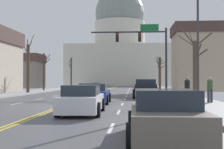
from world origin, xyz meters
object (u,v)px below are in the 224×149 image
Objects in this scene: sedan_near_02 at (82,100)px; signal_gantry at (145,44)px; sedan_near_01 at (94,94)px; pedestrian_01 at (187,88)px; sedan_near_03 at (165,117)px; sedan_oncoming_00 at (86,88)px; street_lamp_right at (193,21)px; sedan_oncoming_01 at (95,87)px; pickup_truck_near_00 at (146,89)px; pedestrian_00 at (210,88)px.

signal_gantry is at bearing 79.06° from sedan_near_02.
sedan_near_01 is 2.62× the size of pedestrian_01.
sedan_near_03 reaches higher than sedan_oncoming_00.
pedestrian_01 is (5.90, 6.59, 0.42)m from sedan_near_02.
pedestrian_01 is (2.71, 13.04, 0.43)m from sedan_near_03.
sedan_oncoming_01 is (-9.87, 30.73, -4.66)m from street_lamp_right.
sedan_near_02 is (-6.05, -5.32, -4.58)m from street_lamp_right.
sedan_near_02 is at bearing -138.67° from street_lamp_right.
sedan_oncoming_00 is 2.80× the size of pedestrian_01.
pedestrian_01 reaches higher than pickup_truck_near_00.
pedestrian_01 is at bearing 96.73° from street_lamp_right.
pedestrian_00 reaches higher than pickup_truck_near_00.
sedan_near_01 is 6.76m from sedan_near_02.
pickup_truck_near_00 is at bearing 107.98° from pedestrian_01.
signal_gantry is 13.37m from sedan_near_01.
signal_gantry is 4.84× the size of pedestrian_01.
sedan_oncoming_00 is at bearing 133.94° from signal_gantry.
signal_gantry is 1.73× the size of sedan_oncoming_00.
street_lamp_right reaches higher than pedestrian_00.
signal_gantry is at bearing 100.38° from street_lamp_right.
pedestrian_01 reaches higher than sedan_near_02.
sedan_oncoming_00 is at bearing 115.02° from street_lamp_right.
street_lamp_right is 12.95m from sedan_near_03.
pedestrian_00 reaches higher than sedan_oncoming_01.
pickup_truck_near_00 is (-2.57, 8.73, -4.48)m from street_lamp_right.
sedan_oncoming_00 is (-3.48, 19.54, -0.06)m from sedan_near_01.
pickup_truck_near_00 is (-0.13, -4.62, -4.55)m from signal_gantry.
sedan_oncoming_00 is (-3.73, 26.29, -0.08)m from sedan_near_02.
signal_gantry is 13.57m from street_lamp_right.
sedan_near_02 is 7.20m from sedan_near_03.
pedestrian_01 reaches higher than sedan_oncoming_01.
sedan_near_02 is at bearing -81.92° from sedan_oncoming_00.
sedan_oncoming_01 is at bearing 110.27° from pedestrian_00.
street_lamp_right is at bearing -83.27° from pedestrian_01.
sedan_near_03 is (-0.29, -20.50, -0.12)m from pickup_truck_near_00.
street_lamp_right is 32.61m from sedan_oncoming_01.
signal_gantry reaches higher than pedestrian_01.
signal_gantry reaches higher than sedan_near_02.
sedan_near_02 is 1.03× the size of sedan_oncoming_01.
sedan_near_02 reaches higher than sedan_near_03.
street_lamp_right is 7.93m from sedan_near_01.
sedan_near_01 is 13.64m from sedan_near_03.
sedan_oncoming_01 is (-3.81, 36.06, -0.08)m from sedan_near_02.
signal_gantry is 1.47× the size of pickup_truck_near_00.
pedestrian_01 is (-0.15, 1.27, -4.16)m from street_lamp_right.
signal_gantry is 19.49m from sedan_oncoming_01.
signal_gantry is 1.79× the size of sedan_oncoming_01.
pedestrian_00 is (3.77, -7.96, 0.31)m from pickup_truck_near_00.
pedestrian_01 is at bearing -71.75° from sedan_oncoming_01.
pedestrian_01 reaches higher than sedan_near_01.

